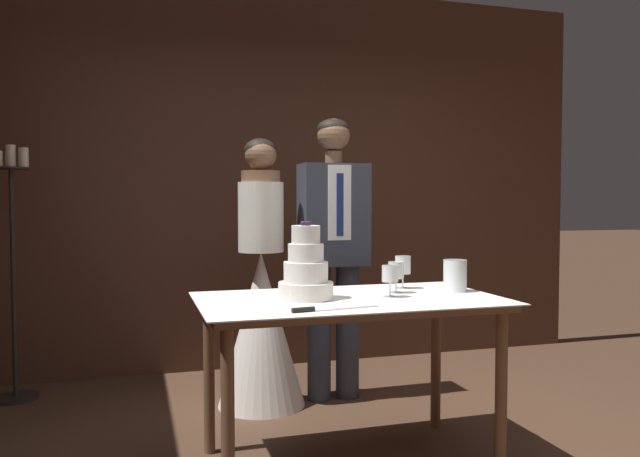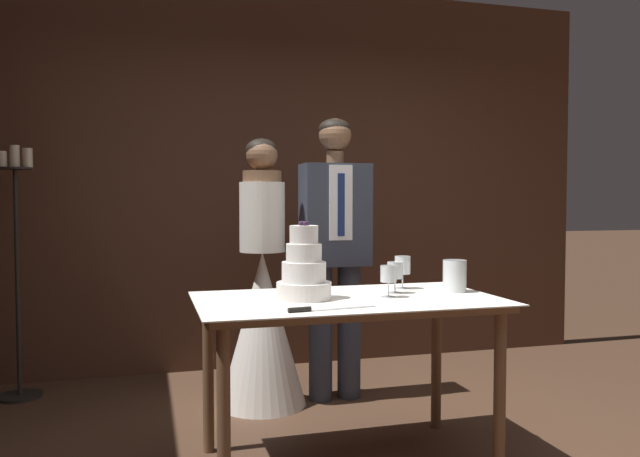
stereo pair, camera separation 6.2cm
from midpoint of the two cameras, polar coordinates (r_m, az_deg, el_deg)
name	(u,v)px [view 1 (the left image)]	position (r m, az deg, el deg)	size (l,w,h in m)	color
wall_back	(290,177)	(4.89, -3.15, 4.70)	(4.91, 0.12, 2.92)	#472B1E
cake_table	(349,317)	(3.03, 2.07, -8.08)	(1.44, 0.83, 0.81)	brown
tiered_cake	(306,272)	(2.96, -1.91, -3.96)	(0.26, 0.26, 0.37)	white
cake_knife	(319,309)	(2.66, -0.78, -7.39)	(0.40, 0.07, 0.02)	silver
wine_glass_near	(390,275)	(3.03, 5.84, -4.22)	(0.08, 0.08, 0.15)	silver
wine_glass_middle	(396,272)	(3.17, 6.40, -3.96)	(0.08, 0.08, 0.16)	silver
wine_glass_far	(403,267)	(3.33, 7.05, -3.48)	(0.08, 0.08, 0.17)	silver
hurricane_candle	(455,276)	(3.28, 11.71, -4.31)	(0.12, 0.12, 0.16)	silver
bride	(261,309)	(3.91, -5.85, -7.31)	(0.54, 0.54, 1.66)	white
groom	(333,242)	(3.98, 0.79, -1.26)	(0.43, 0.25, 1.80)	#333847
candle_stand	(13,272)	(4.44, -26.61, -3.61)	(0.28, 0.28, 1.63)	black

